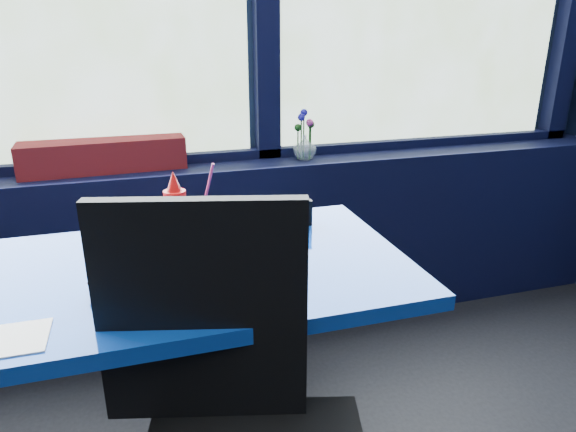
# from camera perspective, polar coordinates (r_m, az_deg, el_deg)

# --- Properties ---
(window_sill) EXTENTS (5.00, 0.26, 0.80)m
(window_sill) POSITION_cam_1_polar(r_m,az_deg,el_deg) (2.34, -20.43, -5.07)
(window_sill) COLOR black
(window_sill) RESTS_ON ground
(near_table) EXTENTS (1.20, 0.70, 0.75)m
(near_table) POSITION_cam_1_polar(r_m,az_deg,el_deg) (1.49, -10.97, -11.81)
(near_table) COLOR black
(near_table) RESTS_ON ground
(chair_near_front) EXTENTS (0.57, 0.57, 1.03)m
(chair_near_front) POSITION_cam_1_polar(r_m,az_deg,el_deg) (1.13, -6.20, -21.77)
(chair_near_front) COLOR black
(chair_near_front) RESTS_ON ground
(chair_near_back) EXTENTS (0.43, 0.43, 0.83)m
(chair_near_back) POSITION_cam_1_polar(r_m,az_deg,el_deg) (1.84, -4.60, -8.04)
(chair_near_back) COLOR black
(chair_near_back) RESTS_ON ground
(planter_box) EXTENTS (0.65, 0.19, 0.13)m
(planter_box) POSITION_cam_1_polar(r_m,az_deg,el_deg) (2.22, -19.76, 6.39)
(planter_box) COLOR maroon
(planter_box) RESTS_ON window_sill
(flower_vase) EXTENTS (0.14, 0.14, 0.22)m
(flower_vase) POSITION_cam_1_polar(r_m,az_deg,el_deg) (2.29, 1.88, 7.96)
(flower_vase) COLOR silver
(flower_vase) RESTS_ON window_sill
(food_basket) EXTENTS (0.28, 0.26, 0.10)m
(food_basket) POSITION_cam_1_polar(r_m,az_deg,el_deg) (1.31, -14.27, -5.72)
(food_basket) COLOR red
(food_basket) RESTS_ON near_table
(ketchup_bottle) EXTENTS (0.06, 0.06, 0.23)m
(ketchup_bottle) POSITION_cam_1_polar(r_m,az_deg,el_deg) (1.47, -12.31, 0.02)
(ketchup_bottle) COLOR red
(ketchup_bottle) RESTS_ON near_table
(soda_cup) EXTENTS (0.08, 0.08, 0.28)m
(soda_cup) POSITION_cam_1_polar(r_m,az_deg,el_deg) (1.39, -9.26, -2.38)
(soda_cup) COLOR navy
(soda_cup) RESTS_ON near_table
(napkin) EXTENTS (0.13, 0.13, 0.00)m
(napkin) POSITION_cam_1_polar(r_m,az_deg,el_deg) (1.21, -28.07, -11.96)
(napkin) COLOR white
(napkin) RESTS_ON near_table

